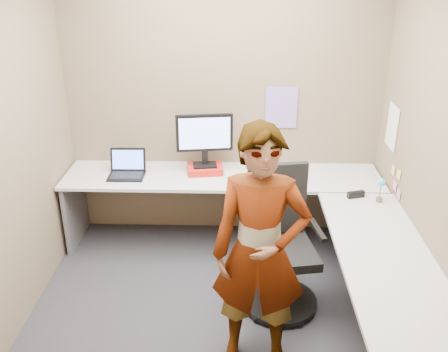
{
  "coord_description": "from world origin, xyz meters",
  "views": [
    {
      "loc": [
        0.15,
        -3.29,
        2.64
      ],
      "look_at": [
        0.04,
        0.25,
        1.05
      ],
      "focal_mm": 40.0,
      "sensor_mm": 36.0,
      "label": 1
    }
  ],
  "objects_px": {
    "monitor": "(204,136)",
    "person": "(260,252)",
    "office_chair": "(280,253)",
    "desk": "(272,220)"
  },
  "relations": [
    {
      "from": "monitor",
      "to": "person",
      "type": "distance_m",
      "value": 1.68
    },
    {
      "from": "office_chair",
      "to": "monitor",
      "type": "bearing_deg",
      "value": 113.15
    },
    {
      "from": "office_chair",
      "to": "person",
      "type": "distance_m",
      "value": 0.76
    },
    {
      "from": "office_chair",
      "to": "person",
      "type": "height_order",
      "value": "person"
    },
    {
      "from": "office_chair",
      "to": "person",
      "type": "bearing_deg",
      "value": -117.68
    },
    {
      "from": "monitor",
      "to": "desk",
      "type": "bearing_deg",
      "value": -56.52
    },
    {
      "from": "desk",
      "to": "monitor",
      "type": "xyz_separation_m",
      "value": [
        -0.6,
        0.68,
        0.5
      ]
    },
    {
      "from": "monitor",
      "to": "office_chair",
      "type": "bearing_deg",
      "value": -64.6
    },
    {
      "from": "desk",
      "to": "person",
      "type": "distance_m",
      "value": 0.97
    },
    {
      "from": "desk",
      "to": "person",
      "type": "height_order",
      "value": "person"
    }
  ]
}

